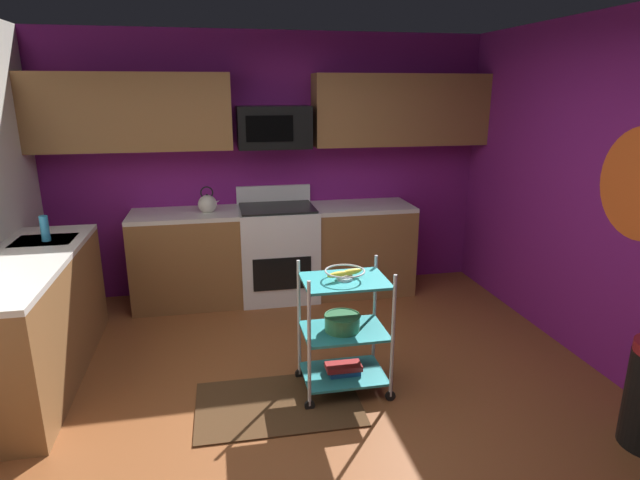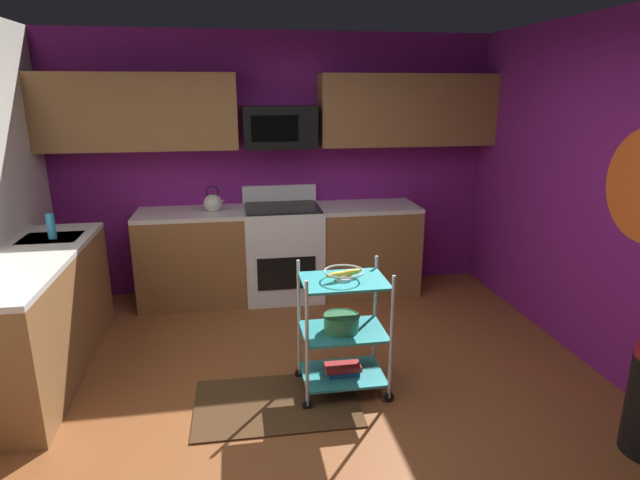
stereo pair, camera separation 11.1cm
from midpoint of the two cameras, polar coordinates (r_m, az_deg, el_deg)
name	(u,v)px [view 1 (the left image)]	position (r m, az deg, el deg)	size (l,w,h in m)	color
floor	(316,417)	(3.62, -1.40, -18.77)	(4.40, 4.80, 0.04)	brown
wall_back	(270,165)	(5.43, -6.01, 8.09)	(4.52, 0.06, 2.60)	#751970
counter_run	(196,275)	(4.80, -14.04, -3.69)	(3.59, 2.49, 0.92)	brown
oven_range	(278,251)	(5.30, -5.21, -1.22)	(0.76, 0.65, 1.10)	white
upper_cabinets	(271,111)	(5.19, -6.03, 13.81)	(4.40, 0.33, 0.70)	brown
microwave	(274,127)	(5.17, -5.70, 12.15)	(0.70, 0.39, 0.40)	black
rolling_cart	(344,331)	(3.65, 1.75, -9.86)	(0.63, 0.43, 0.91)	silver
fruit_bowl	(345,273)	(3.48, 1.81, -3.60)	(0.27, 0.27, 0.07)	silver
mixing_bowl_large	(342,322)	(3.62, 1.55, -8.95)	(0.25, 0.25, 0.11)	#387F4C
book_stack	(343,368)	(3.79, 1.72, -13.83)	(0.25, 0.15, 0.06)	#1E4C8C
kettle	(208,204)	(5.14, -12.78, 3.88)	(0.21, 0.18, 0.26)	beige
dish_soap_bottle	(45,228)	(4.58, -28.44, 1.12)	(0.06, 0.06, 0.20)	#2D8CBF
floor_rug	(278,404)	(3.71, -5.46, -17.37)	(1.10, 0.70, 0.01)	#472D19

